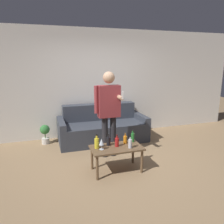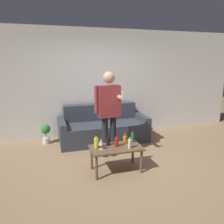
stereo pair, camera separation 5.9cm
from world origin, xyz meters
The scene contains 13 objects.
ground_plane centered at (0.00, 0.00, 0.00)m, with size 16.00×16.00×0.00m, color #997A56.
wall_back centered at (0.00, 1.99, 1.35)m, with size 8.00×0.06×2.70m.
couch centered at (0.00, 1.48, 0.31)m, with size 2.10×0.94×0.86m.
coffee_table centered at (-0.18, -0.12, 0.39)m, with size 0.90×0.49×0.45m.
bottle_orange centered at (-0.29, 0.00, 0.53)m, with size 0.07×0.07×0.20m.
bottle_green centered at (-0.16, -0.09, 0.53)m, with size 0.07×0.07×0.21m.
bottle_dark centered at (0.03, -0.23, 0.53)m, with size 0.07×0.07×0.21m.
bottle_yellow centered at (-0.52, -0.06, 0.55)m, with size 0.08×0.08×0.24m.
bottle_red centered at (0.03, 0.00, 0.52)m, with size 0.06×0.06×0.19m.
bottle_clear centered at (0.19, 0.03, 0.54)m, with size 0.06×0.06×0.23m.
wine_glass_near centered at (-0.45, -0.14, 0.58)m, with size 0.08×0.08×0.19m.
person_standing_front centered at (-0.12, 0.53, 1.01)m, with size 0.51×0.44×1.72m.
potted_plant centered at (-1.35, 1.64, 0.27)m, with size 0.22×0.22×0.46m.
Camera 1 is at (-1.34, -3.48, 1.90)m, focal length 35.00 mm.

